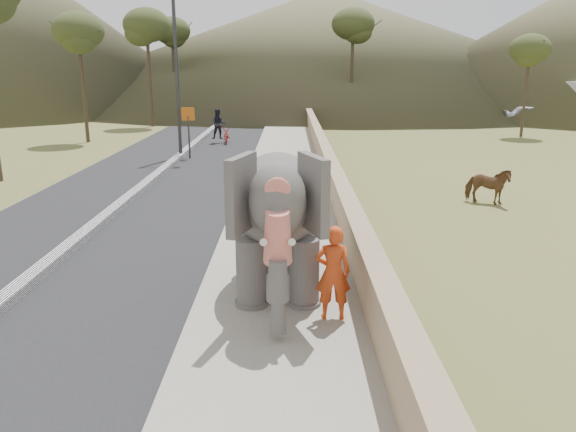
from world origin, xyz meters
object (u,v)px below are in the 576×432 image
object	(u,v)px
lamppost	(182,52)
cow	(487,186)
elephant_and_man	(278,219)
motorcyclist	(223,130)

from	to	relation	value
lamppost	cow	distance (m)	15.18
cow	elephant_and_man	bearing A→B (deg)	165.16
motorcyclist	elephant_and_man	bearing A→B (deg)	-80.68
lamppost	elephant_and_man	size ratio (longest dim) A/B	2.10
lamppost	motorcyclist	distance (m)	6.57
lamppost	motorcyclist	world-z (taller)	lamppost
lamppost	motorcyclist	bearing A→B (deg)	76.89
elephant_and_man	motorcyclist	world-z (taller)	elephant_and_man
elephant_and_man	cow	bearing A→B (deg)	48.45
lamppost	elephant_and_man	bearing A→B (deg)	-74.20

